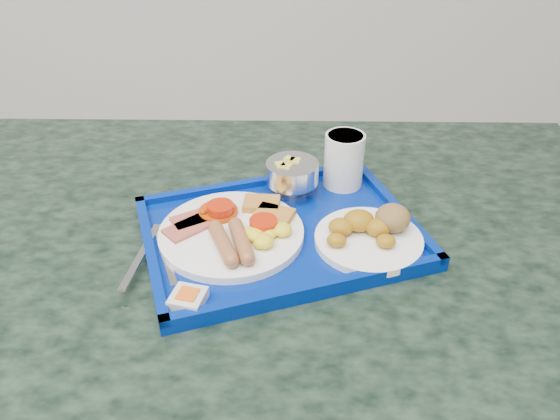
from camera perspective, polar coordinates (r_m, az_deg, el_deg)
name	(u,v)px	position (r m, az deg, el deg)	size (l,w,h in m)	color
table	(258,329)	(1.02, -2.27, -12.28)	(1.33, 0.90, 0.83)	slate
tray	(280,234)	(0.87, 0.00, -2.48)	(0.50, 0.43, 0.03)	navy
main_plate	(236,230)	(0.85, -4.61, -2.15)	(0.23, 0.23, 0.04)	white
bread_plate	(371,232)	(0.85, 9.50, -2.27)	(0.17, 0.17, 0.05)	white
fruit_bowl	(292,173)	(0.94, 1.26, 3.85)	(0.09, 0.09, 0.06)	silver
juice_cup	(344,158)	(0.97, 6.70, 5.37)	(0.07, 0.07, 0.10)	white
spoon	(188,233)	(0.87, -9.56, -2.40)	(0.09, 0.17, 0.01)	silver
knife	(141,255)	(0.84, -14.33, -4.62)	(0.01, 0.16, 0.00)	silver
jam_packet	(188,299)	(0.75, -9.58, -9.11)	(0.05, 0.05, 0.02)	silver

